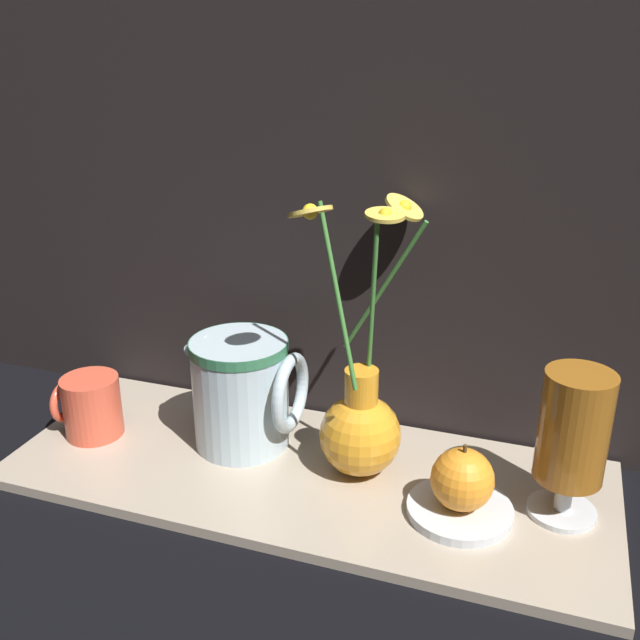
{
  "coord_description": "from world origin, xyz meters",
  "views": [
    {
      "loc": [
        0.24,
        -0.65,
        0.47
      ],
      "look_at": [
        0.02,
        0.0,
        0.2
      ],
      "focal_mm": 40.0,
      "sensor_mm": 36.0,
      "label": 1
    }
  ],
  "objects": [
    {
      "name": "vase_with_flowers",
      "position": [
        0.06,
        0.02,
        0.07
      ],
      "size": [
        0.13,
        0.2,
        0.32
      ],
      "color": "orange",
      "rests_on": "shelf"
    },
    {
      "name": "saucer_plate",
      "position": [
        0.18,
        -0.02,
        0.02
      ],
      "size": [
        0.11,
        0.11,
        0.01
      ],
      "color": "silver",
      "rests_on": "shelf"
    },
    {
      "name": "yellow_mug",
      "position": [
        -0.28,
        -0.01,
        0.05
      ],
      "size": [
        0.08,
        0.07,
        0.08
      ],
      "color": "#DB5138",
      "rests_on": "shelf"
    },
    {
      "name": "tea_glass",
      "position": [
        0.28,
        0.01,
        0.11
      ],
      "size": [
        0.07,
        0.07,
        0.16
      ],
      "color": "silver",
      "rests_on": "shelf"
    },
    {
      "name": "ground_plane",
      "position": [
        0.0,
        0.0,
        0.0
      ],
      "size": [
        6.0,
        6.0,
        0.0
      ],
      "primitive_type": "plane",
      "color": "black"
    },
    {
      "name": "ceramic_pitcher",
      "position": [
        -0.09,
        0.03,
        0.09
      ],
      "size": [
        0.14,
        0.12,
        0.14
      ],
      "color": "silver",
      "rests_on": "shelf"
    },
    {
      "name": "orange_fruit",
      "position": [
        0.18,
        -0.02,
        0.05
      ],
      "size": [
        0.06,
        0.06,
        0.07
      ],
      "color": "orange",
      "rests_on": "saucer_plate"
    },
    {
      "name": "shelf",
      "position": [
        0.0,
        0.0,
        0.01
      ],
      "size": [
        0.68,
        0.26,
        0.01
      ],
      "color": "tan",
      "rests_on": "ground_plane"
    }
  ]
}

